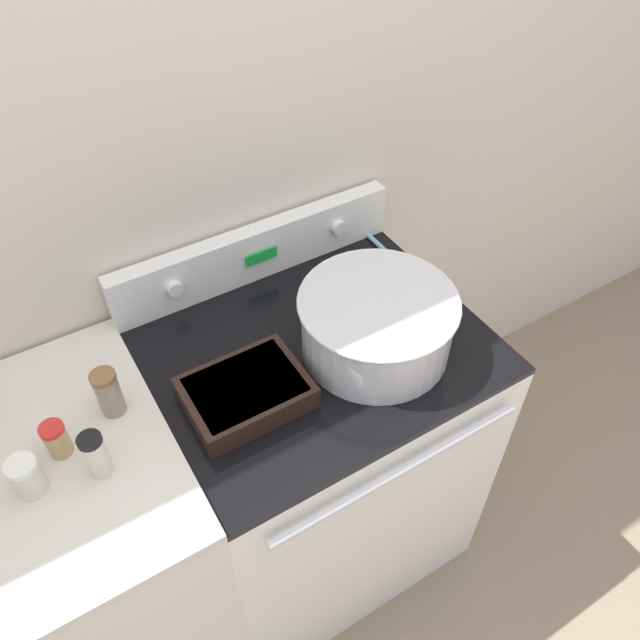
# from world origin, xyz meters

# --- Properties ---
(ground_plane) EXTENTS (12.00, 12.00, 0.00)m
(ground_plane) POSITION_xyz_m (0.00, 0.00, 0.00)
(ground_plane) COLOR gray
(kitchen_wall) EXTENTS (8.00, 0.05, 2.50)m
(kitchen_wall) POSITION_xyz_m (0.00, 0.71, 1.25)
(kitchen_wall) COLOR beige
(kitchen_wall) RESTS_ON ground_plane
(stove_range) EXTENTS (0.80, 0.70, 0.95)m
(stove_range) POSITION_xyz_m (0.00, 0.34, 0.48)
(stove_range) COLOR white
(stove_range) RESTS_ON ground_plane
(control_panel) EXTENTS (0.80, 0.07, 0.15)m
(control_panel) POSITION_xyz_m (0.00, 0.65, 1.03)
(control_panel) COLOR white
(control_panel) RESTS_ON stove_range
(side_counter) EXTENTS (0.49, 0.67, 0.96)m
(side_counter) POSITION_xyz_m (-0.64, 0.34, 0.48)
(side_counter) COLOR silver
(side_counter) RESTS_ON ground_plane
(mixing_bowl) EXTENTS (0.37, 0.37, 0.16)m
(mixing_bowl) POSITION_xyz_m (0.12, 0.25, 1.04)
(mixing_bowl) COLOR silver
(mixing_bowl) RESTS_ON stove_range
(casserole_dish) EXTENTS (0.27, 0.20, 0.06)m
(casserole_dish) POSITION_xyz_m (-0.22, 0.27, 0.98)
(casserole_dish) COLOR black
(casserole_dish) RESTS_ON stove_range
(ladle) EXTENTS (0.06, 0.28, 0.06)m
(ladle) POSITION_xyz_m (0.35, 0.39, 0.98)
(ladle) COLOR #7AB2C6
(ladle) RESTS_ON stove_range
(spice_jar_brown_cap) EXTENTS (0.06, 0.06, 0.12)m
(spice_jar_brown_cap) POSITION_xyz_m (-0.48, 0.39, 1.02)
(spice_jar_brown_cap) COLOR gray
(spice_jar_brown_cap) RESTS_ON side_counter
(spice_jar_black_cap) EXTENTS (0.05, 0.05, 0.11)m
(spice_jar_black_cap) POSITION_xyz_m (-0.55, 0.26, 1.02)
(spice_jar_black_cap) COLOR beige
(spice_jar_black_cap) RESTS_ON side_counter
(spice_jar_red_cap) EXTENTS (0.05, 0.05, 0.08)m
(spice_jar_red_cap) POSITION_xyz_m (-0.61, 0.35, 1.01)
(spice_jar_red_cap) COLOR tan
(spice_jar_red_cap) RESTS_ON side_counter
(spice_jar_white_cap) EXTENTS (0.06, 0.06, 0.09)m
(spice_jar_white_cap) POSITION_xyz_m (-0.68, 0.29, 1.01)
(spice_jar_white_cap) COLOR beige
(spice_jar_white_cap) RESTS_ON side_counter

